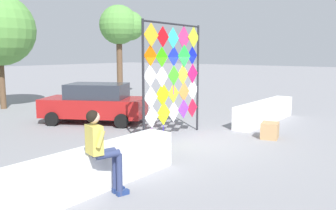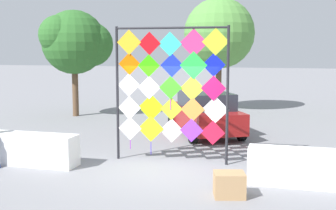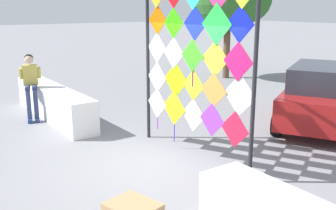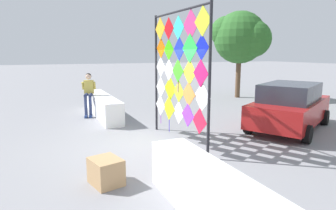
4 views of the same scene
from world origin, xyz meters
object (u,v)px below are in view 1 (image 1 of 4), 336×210
object	(u,v)px
seated_vendor	(101,146)
cardboard_box_large	(270,130)
kite_display_rack	(174,73)
tree_palm_like	(122,26)
parked_car	(95,103)

from	to	relation	value
seated_vendor	cardboard_box_large	size ratio (longest dim) A/B	2.70
kite_display_rack	tree_palm_like	distance (m)	11.49
kite_display_rack	parked_car	bearing A→B (deg)	87.29
parked_car	seated_vendor	bearing A→B (deg)	-129.85
parked_car	kite_display_rack	bearing A→B (deg)	-92.71
kite_display_rack	parked_car	size ratio (longest dim) A/B	0.85
kite_display_rack	seated_vendor	world-z (taller)	kite_display_rack
seated_vendor	cardboard_box_large	world-z (taller)	seated_vendor
kite_display_rack	cardboard_box_large	world-z (taller)	kite_display_rack
kite_display_rack	seated_vendor	distance (m)	4.87
parked_car	cardboard_box_large	bearing A→B (deg)	-75.30
parked_car	tree_palm_like	bearing A→B (deg)	37.66
seated_vendor	cardboard_box_large	xyz separation A→B (m)	(6.25, -0.66, -0.74)
parked_car	tree_palm_like	world-z (taller)	tree_palm_like
kite_display_rack	cardboard_box_large	xyz separation A→B (m)	(1.81, -2.36, -1.78)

